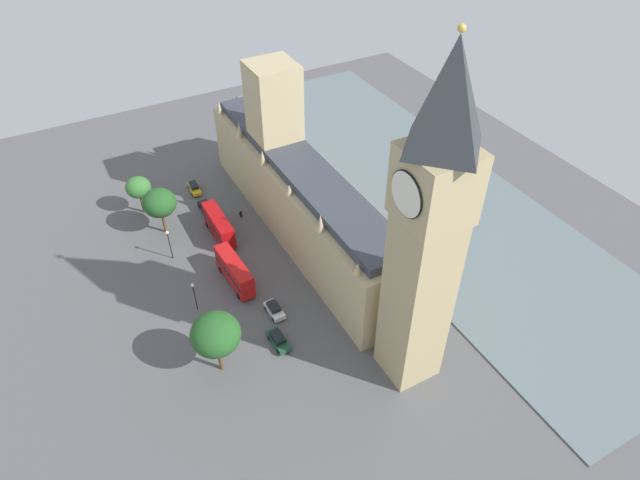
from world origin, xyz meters
The scene contains 16 objects.
ground_plane centered at (0.00, 0.00, 0.00)m, with size 128.06×128.06×0.00m, color #565659.
river_thames centered at (-29.36, 0.00, 0.12)m, with size 34.81×115.25×0.25m, color slate.
parliament_building centered at (-1.99, -1.74, 8.49)m, with size 10.93×58.06×28.60m.
clock_tower centered at (-1.03, 34.14, 25.19)m, with size 7.74×7.74×48.76m.
car_yellow_cab_near_tower centered at (11.65, -22.09, 0.89)m, with size 2.01×4.79×1.74m.
car_black_leading centered at (11.77, -14.74, 0.89)m, with size 2.07×4.68×1.74m.
double_decker_bus_far_end centered at (12.15, -6.07, 2.63)m, with size 2.69×10.51×4.75m.
double_decker_bus_trailing centered at (14.13, 6.55, 2.63)m, with size 3.06×10.61×4.75m.
car_white_kerbside centered at (11.40, 15.93, 0.89)m, with size 2.08×4.34×1.74m.
car_dark_green_by_river_gate centered at (13.44, 21.74, 0.89)m, with size 2.12×4.82×1.74m.
pedestrian_corner centered at (6.54, -9.62, 0.76)m, with size 0.62×0.52×1.68m.
plane_tree_opposite_hall centered at (20.56, -12.27, 6.62)m, with size 6.05×6.05×9.23m.
plane_tree_midblock centered at (22.53, 21.88, 7.50)m, with size 6.94×6.94×10.48m.
plane_tree_under_trees centered at (22.51, -20.16, 5.79)m, with size 4.73×4.73×7.86m.
street_lamp_slot_10 centered at (21.65, -4.48, 4.30)m, with size 0.56×0.56×6.13m.
street_lamp_slot_11 centered at (21.83, 9.19, 4.01)m, with size 0.56×0.56×5.66m.
Camera 1 is at (33.22, 70.93, 65.50)m, focal length 30.87 mm.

